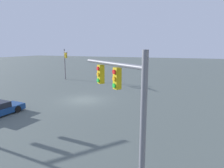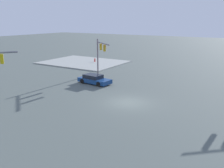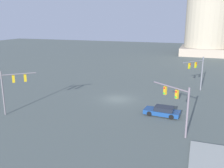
# 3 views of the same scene
# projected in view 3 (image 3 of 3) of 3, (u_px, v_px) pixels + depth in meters

# --- Properties ---
(ground_plane) EXTENTS (207.22, 207.22, 0.00)m
(ground_plane) POSITION_uv_depth(u_px,v_px,m) (118.00, 99.00, 38.91)
(ground_plane) COLOR #4E5855
(traffic_signal_near_corner) EXTENTS (3.19, 4.06, 5.95)m
(traffic_signal_near_corner) POSITION_uv_depth(u_px,v_px,m) (198.00, 69.00, 42.26)
(traffic_signal_near_corner) COLOR slate
(traffic_signal_near_corner) RESTS_ON ground
(traffic_signal_opposite_side) EXTENTS (4.24, 3.32, 5.47)m
(traffic_signal_opposite_side) POSITION_uv_depth(u_px,v_px,m) (178.00, 100.00, 26.37)
(traffic_signal_opposite_side) COLOR slate
(traffic_signal_opposite_side) RESTS_ON ground
(traffic_signal_cross_street) EXTENTS (3.32, 2.99, 5.81)m
(traffic_signal_cross_street) POSITION_uv_depth(u_px,v_px,m) (12.00, 84.00, 32.00)
(traffic_signal_cross_street) COLOR slate
(traffic_signal_cross_street) RESTS_ON ground
(sedan_car_approaching) EXTENTS (4.69, 2.27, 1.21)m
(sedan_car_approaching) POSITION_uv_depth(u_px,v_px,m) (162.00, 111.00, 32.15)
(sedan_car_approaching) COLOR navy
(sedan_car_approaching) RESTS_ON ground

